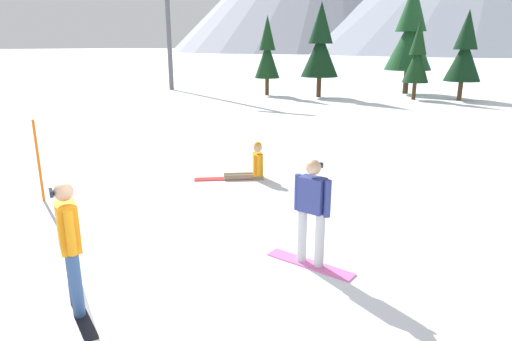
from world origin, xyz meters
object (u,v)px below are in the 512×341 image
object	(u,v)px
snowboarder_background	(251,166)
ski_lift_tower	(167,1)
pine_tree_twin	(410,34)
pine_tree_short	(465,52)
pine_tree_young	(267,52)
trail_marker_pole	(39,161)
pine_tree_leaning	(320,46)
snowboarder_midground	(312,211)
snowboarder_foreground	(70,245)
pine_tree_tall	(417,57)

from	to	relation	value
snowboarder_background	ski_lift_tower	xyz separation A→B (m)	(-17.66, 18.11, 6.30)
pine_tree_twin	pine_tree_short	distance (m)	4.90
pine_tree_young	pine_tree_short	bearing A→B (deg)	14.39
snowboarder_background	trail_marker_pole	world-z (taller)	trail_marker_pole
pine_tree_young	pine_tree_leaning	xyz separation A→B (m)	(3.64, 0.66, 0.43)
snowboarder_midground	snowboarder_background	xyz separation A→B (m)	(-3.21, 3.71, -0.59)
ski_lift_tower	snowboarder_foreground	bearing A→B (deg)	-52.72
trail_marker_pole	ski_lift_tower	world-z (taller)	ski_lift_tower
pine_tree_young	pine_tree_leaning	size ratio (longest dim) A/B	0.87
pine_tree_twin	ski_lift_tower	xyz separation A→B (m)	(-16.89, -6.04, 2.47)
snowboarder_foreground	pine_tree_twin	size ratio (longest dim) A/B	0.23
pine_tree_young	ski_lift_tower	bearing A→B (deg)	-178.93
trail_marker_pole	pine_tree_leaning	distance (m)	22.99
snowboarder_foreground	snowboarder_midground	xyz separation A→B (m)	(2.21, 2.70, -0.02)
snowboarder_background	trail_marker_pole	bearing A→B (deg)	-130.50
ski_lift_tower	pine_tree_twin	bearing A→B (deg)	19.69
snowboarder_foreground	ski_lift_tower	bearing A→B (deg)	127.28
pine_tree_twin	pine_tree_young	distance (m)	10.30
pine_tree_short	snowboarder_background	bearing A→B (deg)	-98.27
snowboarder_foreground	trail_marker_pole	world-z (taller)	trail_marker_pole
trail_marker_pole	pine_tree_short	xyz separation A→B (m)	(6.38, 25.23, 2.09)
snowboarder_foreground	trail_marker_pole	xyz separation A→B (m)	(-4.26, 2.58, -0.02)
snowboarder_foreground	pine_tree_young	size ratio (longest dim) A/B	0.33
snowboarder_midground	snowboarder_foreground	bearing A→B (deg)	-129.36
trail_marker_pole	ski_lift_tower	bearing A→B (deg)	123.28
pine_tree_short	pine_tree_tall	bearing A→B (deg)	-162.21
pine_tree_tall	ski_lift_tower	size ratio (longest dim) A/B	0.42
snowboarder_background	snowboarder_foreground	bearing A→B (deg)	-81.13
trail_marker_pole	snowboarder_midground	bearing A→B (deg)	0.99
pine_tree_twin	pine_tree_short	xyz separation A→B (m)	(3.89, -2.74, -1.15)
pine_tree_twin	pine_tree_short	world-z (taller)	pine_tree_twin
ski_lift_tower	snowboarder_midground	bearing A→B (deg)	-46.27
trail_marker_pole	pine_tree_young	xyz separation A→B (m)	(-5.87, 22.09, 2.01)
snowboarder_foreground	pine_tree_short	bearing A→B (deg)	85.65
pine_tree_short	pine_tree_young	bearing A→B (deg)	-165.61
snowboarder_midground	pine_tree_young	bearing A→B (deg)	119.33
snowboarder_foreground	pine_tree_young	distance (m)	26.75
snowboarder_midground	pine_tree_twin	distance (m)	28.33
snowboarder_background	pine_tree_short	xyz separation A→B (m)	(3.11, 21.41, 2.68)
snowboarder_midground	snowboarder_background	distance (m)	4.94
snowboarder_midground	pine_tree_short	size ratio (longest dim) A/B	0.32
snowboarder_midground	trail_marker_pole	distance (m)	6.48
pine_tree_twin	pine_tree_leaning	world-z (taller)	pine_tree_twin
pine_tree_young	snowboarder_foreground	bearing A→B (deg)	-67.67
trail_marker_pole	pine_tree_twin	distance (m)	28.27
pine_tree_twin	pine_tree_young	xyz separation A→B (m)	(-8.36, -5.88, -1.24)
ski_lift_tower	trail_marker_pole	bearing A→B (deg)	-56.72
pine_tree_young	ski_lift_tower	world-z (taller)	ski_lift_tower
pine_tree_short	pine_tree_young	xyz separation A→B (m)	(-12.25, -3.14, -0.08)
pine_tree_young	pine_tree_tall	world-z (taller)	pine_tree_young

